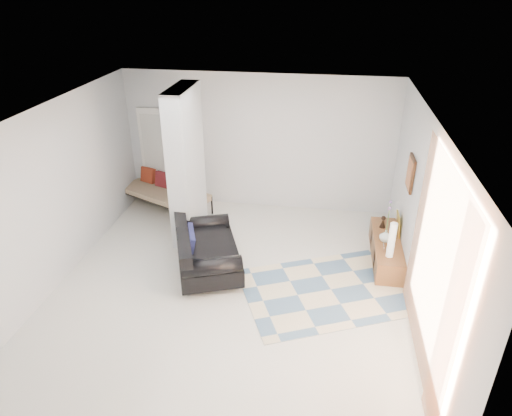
# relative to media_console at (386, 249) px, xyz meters

# --- Properties ---
(floor) EXTENTS (6.00, 6.00, 0.00)m
(floor) POSITION_rel_media_console_xyz_m (-2.52, -1.24, -0.21)
(floor) COLOR silver
(floor) RESTS_ON ground
(ceiling) EXTENTS (6.00, 6.00, 0.00)m
(ceiling) POSITION_rel_media_console_xyz_m (-2.52, -1.24, 2.59)
(ceiling) COLOR white
(ceiling) RESTS_ON wall_back
(wall_back) EXTENTS (6.00, 0.00, 6.00)m
(wall_back) POSITION_rel_media_console_xyz_m (-2.52, 1.76, 1.19)
(wall_back) COLOR silver
(wall_back) RESTS_ON ground
(wall_front) EXTENTS (6.00, 0.00, 6.00)m
(wall_front) POSITION_rel_media_console_xyz_m (-2.52, -4.24, 1.19)
(wall_front) COLOR silver
(wall_front) RESTS_ON ground
(wall_left) EXTENTS (0.00, 6.00, 6.00)m
(wall_left) POSITION_rel_media_console_xyz_m (-5.27, -1.24, 1.19)
(wall_left) COLOR silver
(wall_left) RESTS_ON ground
(wall_right) EXTENTS (0.00, 6.00, 6.00)m
(wall_right) POSITION_rel_media_console_xyz_m (0.23, -1.24, 1.19)
(wall_right) COLOR silver
(wall_right) RESTS_ON ground
(partition_column) EXTENTS (0.35, 1.20, 2.80)m
(partition_column) POSITION_rel_media_console_xyz_m (-3.62, 0.36, 1.19)
(partition_column) COLOR silver
(partition_column) RESTS_ON floor
(hallway_door) EXTENTS (0.85, 0.06, 2.04)m
(hallway_door) POSITION_rel_media_console_xyz_m (-4.62, 1.72, 0.81)
(hallway_door) COLOR white
(hallway_door) RESTS_ON floor
(curtain) EXTENTS (0.00, 2.55, 2.55)m
(curtain) POSITION_rel_media_console_xyz_m (0.15, -2.39, 1.24)
(curtain) COLOR orange
(curtain) RESTS_ON wall_right
(wall_art) EXTENTS (0.04, 0.45, 0.55)m
(wall_art) POSITION_rel_media_console_xyz_m (0.20, -0.00, 1.44)
(wall_art) COLOR #3A200F
(wall_art) RESTS_ON wall_right
(media_console) EXTENTS (0.45, 1.64, 0.80)m
(media_console) POSITION_rel_media_console_xyz_m (0.00, 0.00, 0.00)
(media_console) COLOR brown
(media_console) RESTS_ON floor
(loveseat) EXTENTS (1.49, 1.89, 0.76)m
(loveseat) POSITION_rel_media_console_xyz_m (-3.06, -0.76, 0.15)
(loveseat) COLOR silver
(loveseat) RESTS_ON floor
(daybed) EXTENTS (2.07, 1.53, 0.77)m
(daybed) POSITION_rel_media_console_xyz_m (-4.43, 1.24, 0.21)
(daybed) COLOR black
(daybed) RESTS_ON floor
(area_rug) EXTENTS (3.21, 2.75, 0.01)m
(area_rug) POSITION_rel_media_console_xyz_m (-0.92, -1.04, -0.20)
(area_rug) COLOR beige
(area_rug) RESTS_ON floor
(cylinder_lamp) EXTENTS (0.11, 0.11, 0.60)m
(cylinder_lamp) POSITION_rel_media_console_xyz_m (-0.02, -0.52, 0.50)
(cylinder_lamp) COLOR white
(cylinder_lamp) RESTS_ON media_console
(bronze_figurine) EXTENTS (0.12, 0.12, 0.22)m
(bronze_figurine) POSITION_rel_media_console_xyz_m (-0.05, 0.43, 0.31)
(bronze_figurine) COLOR black
(bronze_figurine) RESTS_ON media_console
(vase) EXTENTS (0.22, 0.22, 0.21)m
(vase) POSITION_rel_media_console_xyz_m (-0.05, -0.06, 0.30)
(vase) COLOR white
(vase) RESTS_ON media_console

